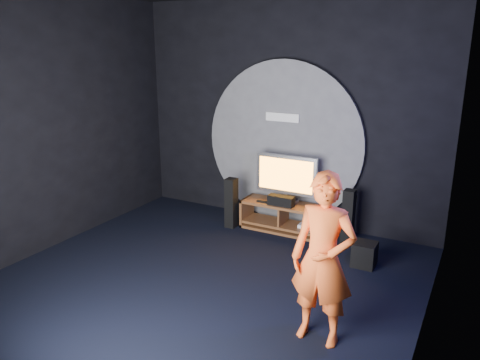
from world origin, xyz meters
name	(u,v)px	position (x,y,z in m)	size (l,w,h in m)	color
floor	(201,284)	(0.00, 0.00, 0.00)	(5.00, 5.00, 0.00)	black
back_wall	(285,114)	(0.00, 2.50, 1.75)	(5.00, 0.04, 3.50)	black
left_wall	(43,125)	(-2.50, 0.00, 1.75)	(0.04, 5.00, 3.50)	black
right_wall	(437,172)	(2.50, 0.00, 1.75)	(0.04, 5.00, 3.50)	black
wall_disc_panel	(283,143)	(0.00, 2.44, 1.30)	(2.60, 0.11, 2.60)	#515156
media_console	(284,219)	(0.21, 2.05, 0.20)	(1.32, 0.45, 0.45)	brown
tv	(286,177)	(0.20, 2.12, 0.86)	(0.98, 0.22, 0.74)	#ADADB4
center_speaker	(281,201)	(0.20, 1.94, 0.53)	(0.40, 0.15, 0.15)	black
remote	(262,202)	(-0.11, 1.93, 0.46)	(0.18, 0.05, 0.02)	black
tower_speaker_left	(231,203)	(-0.58, 1.80, 0.40)	(0.16, 0.18, 0.80)	black
tower_speaker_right	(348,216)	(1.21, 2.10, 0.40)	(0.16, 0.18, 0.80)	black
subwoofer	(364,254)	(1.62, 1.44, 0.16)	(0.29, 0.29, 0.32)	black
player	(323,260)	(1.63, -0.35, 0.86)	(0.62, 0.41, 1.71)	#F05920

